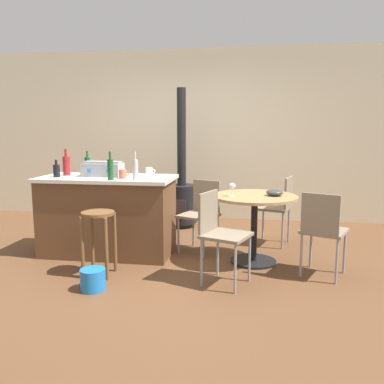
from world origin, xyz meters
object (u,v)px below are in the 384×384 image
(cup_0, at_px, (149,171))
(plastic_bucket, at_px, (93,280))
(folding_chair_near, at_px, (279,205))
(bottle_4, at_px, (88,165))
(dining_table, at_px, (254,212))
(folding_chair_right, at_px, (323,228))
(bottle_2, at_px, (57,170))
(toolbox, at_px, (103,169))
(folding_chair_left, at_px, (220,230))
(bottle_3, at_px, (110,169))
(wine_glass, at_px, (232,186))
(bottle_0, at_px, (135,169))
(kitchen_island, at_px, (108,215))
(cup_1, at_px, (123,174))
(wooden_stool, at_px, (98,229))
(serving_bowl, at_px, (275,193))
(bottle_1, at_px, (66,165))
(wood_stove, at_px, (182,194))

(cup_0, bearing_deg, plastic_bucket, -98.94)
(folding_chair_near, bearing_deg, bottle_4, -169.12)
(dining_table, relative_size, folding_chair_right, 1.07)
(bottle_2, bearing_deg, toolbox, 19.49)
(folding_chair_left, distance_m, bottle_2, 2.06)
(bottle_3, height_order, wine_glass, bottle_3)
(folding_chair_left, xyz_separation_m, bottle_0, (-0.96, 0.49, 0.51))
(bottle_2, distance_m, bottle_3, 0.72)
(dining_table, distance_m, folding_chair_right, 0.75)
(bottle_0, bearing_deg, folding_chair_right, -5.93)
(kitchen_island, bearing_deg, toolbox, 143.22)
(bottle_4, xyz_separation_m, cup_1, (0.56, -0.35, -0.06))
(dining_table, xyz_separation_m, bottle_3, (-1.54, -0.21, 0.46))
(toolbox, height_order, plastic_bucket, toolbox)
(dining_table, bearing_deg, folding_chair_near, 68.13)
(wooden_stool, xyz_separation_m, serving_bowl, (1.74, 0.64, 0.31))
(cup_0, bearing_deg, folding_chair_right, -18.07)
(kitchen_island, distance_m, bottle_0, 0.74)
(bottle_0, relative_size, bottle_1, 0.98)
(toolbox, relative_size, bottle_4, 1.58)
(folding_chair_left, bearing_deg, bottle_4, 150.97)
(bottle_1, height_order, plastic_bucket, bottle_1)
(cup_1, bearing_deg, cup_0, 56.02)
(bottle_2, xyz_separation_m, bottle_4, (0.22, 0.35, 0.03))
(bottle_1, xyz_separation_m, bottle_2, (-0.03, -0.19, -0.04))
(cup_1, distance_m, wine_glass, 1.22)
(dining_table, distance_m, cup_1, 1.51)
(bottle_1, bearing_deg, cup_1, -13.86)
(toolbox, bearing_deg, bottle_2, -160.51)
(cup_0, bearing_deg, bottle_1, -172.07)
(folding_chair_near, bearing_deg, plastic_bucket, -134.69)
(bottle_2, bearing_deg, serving_bowl, 1.54)
(bottle_1, distance_m, cup_0, 0.98)
(dining_table, distance_m, bottle_4, 2.09)
(serving_bowl, bearing_deg, bottle_1, 177.15)
(toolbox, bearing_deg, wood_stove, 64.06)
(bottle_1, xyz_separation_m, bottle_4, (0.19, 0.17, -0.01))
(toolbox, relative_size, bottle_0, 1.47)
(folding_chair_left, bearing_deg, wooden_stool, 179.17)
(cup_0, xyz_separation_m, wine_glass, (1.00, -0.37, -0.10))
(wooden_stool, height_order, dining_table, dining_table)
(wooden_stool, xyz_separation_m, bottle_3, (-0.01, 0.42, 0.56))
(serving_bowl, bearing_deg, plastic_bucket, -148.17)
(kitchen_island, height_order, cup_0, cup_0)
(bottle_3, bearing_deg, bottle_2, 168.07)
(bottle_0, relative_size, wine_glass, 2.11)
(wood_stove, xyz_separation_m, plastic_bucket, (-0.36, -2.52, -0.39))
(wine_glass, bearing_deg, serving_bowl, 13.87)
(kitchen_island, xyz_separation_m, bottle_4, (-0.33, 0.23, 0.56))
(toolbox, bearing_deg, cup_0, 16.13)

